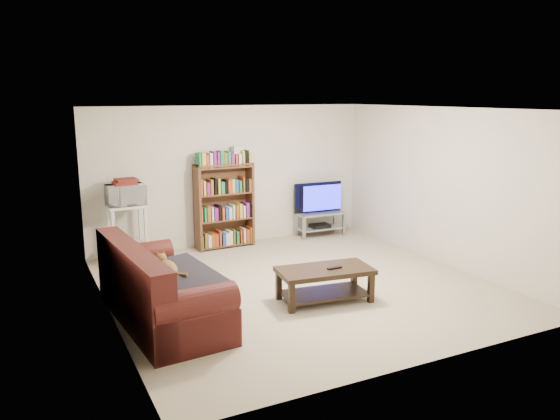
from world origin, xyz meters
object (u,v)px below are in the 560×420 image
sofa (156,295)px  tv_stand (320,220)px  coffee_table (325,278)px  bookshelf (224,205)px

sofa → tv_stand: size_ratio=2.49×
tv_stand → coffee_table: bearing=-117.2°
sofa → bookshelf: bookshelf is taller
sofa → coffee_table: sofa is taller
tv_stand → sofa: bearing=-143.1°
sofa → bookshelf: bearing=50.3°
tv_stand → bookshelf: 1.90m
coffee_table → sofa: bearing=179.1°
coffee_table → bookshelf: bearing=102.1°
sofa → coffee_table: size_ratio=1.79×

